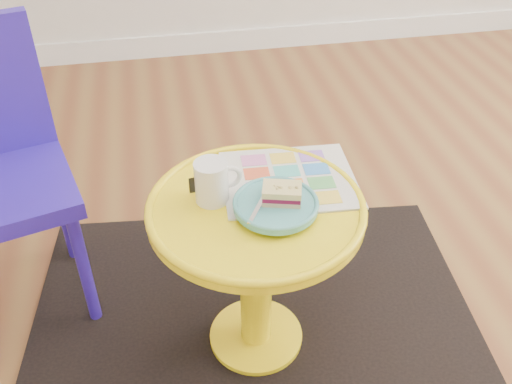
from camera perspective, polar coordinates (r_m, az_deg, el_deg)
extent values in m
plane|color=brown|center=(1.96, 23.38, -9.42)|extent=(4.00, 4.00, 0.00)
cube|color=white|center=(3.43, 6.66, 15.44)|extent=(4.00, 0.02, 0.12)
cube|color=black|center=(1.69, 0.00, -14.35)|extent=(1.41, 1.23, 0.01)
cylinder|color=yellow|center=(1.68, 0.00, -14.19)|extent=(0.26, 0.26, 0.02)
cylinder|color=yellow|center=(1.51, 0.00, -8.70)|extent=(0.08, 0.08, 0.44)
cylinder|color=yellow|center=(1.35, 0.00, -1.79)|extent=(0.52, 0.52, 0.03)
cylinder|color=#301BB2|center=(1.67, -16.73, -7.62)|extent=(0.03, 0.03, 0.38)
cylinder|color=#301BB2|center=(1.89, -18.70, -1.88)|extent=(0.03, 0.03, 0.38)
cube|color=#301BB2|center=(1.64, -24.21, 0.10)|extent=(0.45, 0.45, 0.05)
cube|color=silver|center=(1.42, 3.29, 1.29)|extent=(0.35, 0.30, 0.01)
cylinder|color=white|center=(1.33, -4.48, 1.01)|extent=(0.08, 0.08, 0.10)
torus|color=white|center=(1.34, -2.66, 1.53)|extent=(0.06, 0.02, 0.06)
cylinder|color=#D1B78C|center=(1.30, -4.58, 2.66)|extent=(0.07, 0.07, 0.01)
cylinder|color=#4FA5A8|center=(1.32, 1.98, -1.67)|extent=(0.08, 0.08, 0.01)
cylinder|color=#4FA5A8|center=(1.31, 1.99, -1.30)|extent=(0.20, 0.20, 0.02)
cube|color=#D3BC8C|center=(1.31, 2.59, -0.63)|extent=(0.10, 0.08, 0.01)
cube|color=maroon|center=(1.30, 2.61, -0.22)|extent=(0.10, 0.08, 0.01)
cube|color=#EADB8C|center=(1.29, 2.62, 0.26)|extent=(0.10, 0.08, 0.02)
cube|color=silver|center=(1.29, 0.19, -1.62)|extent=(0.07, 0.10, 0.00)
cube|color=silver|center=(1.34, 1.16, 0.15)|extent=(0.03, 0.04, 0.00)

